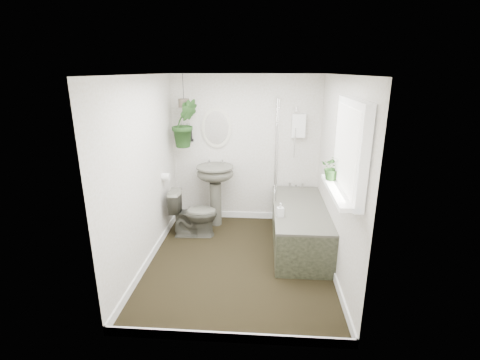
{
  "coord_description": "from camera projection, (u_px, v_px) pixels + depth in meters",
  "views": [
    {
      "loc": [
        0.29,
        -3.93,
        2.34
      ],
      "look_at": [
        0.0,
        0.15,
        1.05
      ],
      "focal_mm": 26.0,
      "sensor_mm": 36.0,
      "label": 1
    }
  ],
  "objects": [
    {
      "name": "bathtub",
      "position": [
        299.0,
        226.0,
        4.8
      ],
      "size": [
        0.72,
        1.72,
        0.58
      ],
      "primitive_type": null,
      "color": "#4C4B41",
      "rests_on": "floor"
    },
    {
      "name": "toilet",
      "position": [
        194.0,
        213.0,
        5.09
      ],
      "size": [
        0.7,
        0.42,
        0.69
      ],
      "primitive_type": "imported",
      "rotation": [
        0.0,
        0.0,
        1.63
      ],
      "color": "#4C4B41",
      "rests_on": "floor"
    },
    {
      "name": "wall_back",
      "position": [
        246.0,
        150.0,
        5.46
      ],
      "size": [
        2.3,
        0.02,
        2.3
      ],
      "primitive_type": "cube",
      "color": "silver",
      "rests_on": "ground"
    },
    {
      "name": "sill_plant",
      "position": [
        333.0,
        168.0,
        3.6
      ],
      "size": [
        0.27,
        0.25,
        0.26
      ],
      "primitive_type": "imported",
      "rotation": [
        0.0,
        0.0,
        -0.19
      ],
      "color": "black",
      "rests_on": "window_sill"
    },
    {
      "name": "wall_left",
      "position": [
        144.0,
        174.0,
        4.2
      ],
      "size": [
        0.02,
        2.8,
        2.3
      ],
      "primitive_type": "cube",
      "color": "silver",
      "rests_on": "ground"
    },
    {
      "name": "ceiling",
      "position": [
        239.0,
        74.0,
        3.77
      ],
      "size": [
        2.3,
        2.8,
        0.02
      ],
      "primitive_type": "cube",
      "color": "white",
      "rests_on": "ground"
    },
    {
      "name": "window_recess",
      "position": [
        350.0,
        149.0,
        3.23
      ],
      "size": [
        0.08,
        1.0,
        0.9
      ],
      "primitive_type": "cube",
      "color": "white",
      "rests_on": "wall_right"
    },
    {
      "name": "floor",
      "position": [
        239.0,
        262.0,
        4.47
      ],
      "size": [
        2.3,
        2.8,
        0.02
      ],
      "primitive_type": "cube",
      "color": "black",
      "rests_on": "ground"
    },
    {
      "name": "hanging_plant",
      "position": [
        185.0,
        123.0,
        5.1
      ],
      "size": [
        0.48,
        0.44,
        0.71
      ],
      "primitive_type": "imported",
      "rotation": [
        0.0,
        0.0,
        0.39
      ],
      "color": "black",
      "rests_on": "ceiling"
    },
    {
      "name": "pedestal_sink",
      "position": [
        216.0,
        196.0,
        5.41
      ],
      "size": [
        0.62,
        0.54,
        0.96
      ],
      "primitive_type": null,
      "rotation": [
        0.0,
        0.0,
        0.11
      ],
      "color": "#4C4B41",
      "rests_on": "floor"
    },
    {
      "name": "shower_box",
      "position": [
        299.0,
        126.0,
        5.22
      ],
      "size": [
        0.2,
        0.1,
        0.35
      ],
      "primitive_type": "cube",
      "color": "white",
      "rests_on": "wall_back"
    },
    {
      "name": "soap_bottle",
      "position": [
        280.0,
        210.0,
        4.36
      ],
      "size": [
        0.1,
        0.1,
        0.18
      ],
      "primitive_type": "imported",
      "rotation": [
        0.0,
        0.0,
        0.22
      ],
      "color": "#332B2A",
      "rests_on": "bathtub"
    },
    {
      "name": "window_blinds",
      "position": [
        345.0,
        148.0,
        3.23
      ],
      "size": [
        0.01,
        0.86,
        0.76
      ],
      "primitive_type": "cube",
      "color": "white",
      "rests_on": "wall_right"
    },
    {
      "name": "toilet_roll_holder",
      "position": [
        166.0,
        177.0,
        4.93
      ],
      "size": [
        0.11,
        0.11,
        0.11
      ],
      "primitive_type": "cylinder",
      "rotation": [
        0.0,
        1.57,
        0.0
      ],
      "color": "white",
      "rests_on": "wall_left"
    },
    {
      "name": "oval_mirror",
      "position": [
        217.0,
        128.0,
        5.35
      ],
      "size": [
        0.46,
        0.03,
        0.62
      ],
      "primitive_type": "ellipsoid",
      "color": "beige",
      "rests_on": "wall_back"
    },
    {
      "name": "hanging_pot",
      "position": [
        184.0,
        103.0,
        5.01
      ],
      "size": [
        0.16,
        0.16,
        0.12
      ],
      "primitive_type": "cylinder",
      "color": "#494034",
      "rests_on": "ceiling"
    },
    {
      "name": "wall_right",
      "position": [
        338.0,
        178.0,
        4.04
      ],
      "size": [
        0.02,
        2.8,
        2.3
      ],
      "primitive_type": "cube",
      "color": "silver",
      "rests_on": "ground"
    },
    {
      "name": "bath_screen",
      "position": [
        277.0,
        148.0,
        4.99
      ],
      "size": [
        0.04,
        0.72,
        1.4
      ],
      "primitive_type": null,
      "color": "silver",
      "rests_on": "bathtub"
    },
    {
      "name": "wall_front",
      "position": [
        226.0,
        227.0,
        2.78
      ],
      "size": [
        2.3,
        0.02,
        2.3
      ],
      "primitive_type": "cube",
      "color": "silver",
      "rests_on": "ground"
    },
    {
      "name": "wall_sconce",
      "position": [
        191.0,
        134.0,
        5.39
      ],
      "size": [
        0.04,
        0.04,
        0.22
      ],
      "primitive_type": "cylinder",
      "color": "black",
      "rests_on": "wall_back"
    },
    {
      "name": "skirting",
      "position": [
        239.0,
        258.0,
        4.45
      ],
      "size": [
        2.3,
        2.8,
        0.1
      ],
      "primitive_type": "cube",
      "color": "white",
      "rests_on": "floor"
    },
    {
      "name": "window_sill",
      "position": [
        339.0,
        191.0,
        3.36
      ],
      "size": [
        0.18,
        1.0,
        0.04
      ],
      "primitive_type": "cube",
      "color": "white",
      "rests_on": "wall_right"
    }
  ]
}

